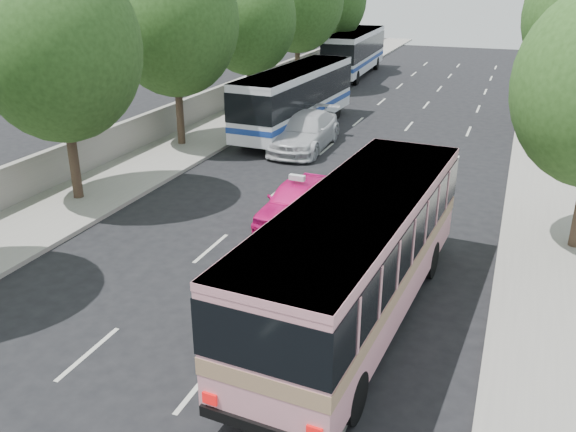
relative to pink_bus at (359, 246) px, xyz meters
The scene contains 13 objects.
ground 4.26m from the pink_bus, 155.27° to the right, with size 120.00×120.00×0.00m, color black.
sidewalk_left 22.03m from the pink_bus, 122.85° to the left, with size 4.00×90.00×0.15m, color #9E998E.
sidewalk_right 19.23m from the pink_bus, 74.54° to the left, with size 4.00×90.00×0.12m, color #9E998E.
low_wall 23.00m from the pink_bus, 126.63° to the left, with size 0.30×90.00×1.50m, color #9E998E.
tree_left_b 13.17m from the pink_bus, 159.70° to the left, with size 5.70×5.70×8.88m.
tree_left_c 17.73m from the pink_bus, 134.18° to the left, with size 6.00×6.00×9.35m.
tree_left_d 23.88m from the pink_bus, 120.34° to the left, with size 5.52×5.52×8.60m.
pink_bus is the anchor object (origin of this frame).
pink_taxi 6.70m from the pink_bus, 122.87° to the left, with size 1.74×4.32×1.47m, color #EA147A.
white_pickup 15.59m from the pink_bus, 114.03° to the left, with size 2.35×5.79×1.68m, color silver.
tour_coach_front 18.96m from the pink_bus, 114.64° to the left, with size 2.96×11.10×3.29m.
tour_coach_rear 37.11m from the pink_bus, 105.16° to the left, with size 2.93×11.68×3.47m.
taxi_roof_sign 6.59m from the pink_bus, 122.87° to the left, with size 0.55×0.18×0.18m, color silver.
Camera 1 is at (6.49, -11.26, 8.14)m, focal length 38.00 mm.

